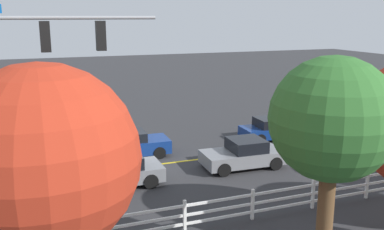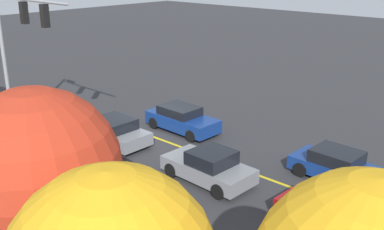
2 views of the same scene
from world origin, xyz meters
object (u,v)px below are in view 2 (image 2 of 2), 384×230
(tree_4, at_px, (37,172))
(car_3, at_px, (338,215))
(car_2, at_px, (182,119))
(car_0, at_px, (339,167))
(car_1, at_px, (209,167))
(car_4, at_px, (113,131))

(tree_4, bearing_deg, car_3, -115.63)
(car_2, relative_size, car_3, 1.05)
(car_0, distance_m, car_3, 4.08)
(car_1, xyz_separation_m, car_2, (4.90, -3.49, 0.02))
(car_1, height_order, car_3, car_3)
(car_1, height_order, tree_4, tree_4)
(car_0, height_order, car_3, car_3)
(car_2, bearing_deg, car_3, -16.88)
(tree_4, bearing_deg, car_2, -61.02)
(car_1, height_order, car_4, car_1)
(car_2, height_order, car_3, car_3)
(car_3, distance_m, car_4, 12.00)
(car_1, distance_m, car_4, 6.29)
(car_3, distance_m, tree_4, 9.89)
(car_0, bearing_deg, car_3, -63.25)
(car_1, relative_size, car_3, 1.00)
(car_3, bearing_deg, car_0, -62.13)
(car_1, bearing_deg, tree_4, 103.20)
(car_2, bearing_deg, car_0, 2.73)
(car_4, bearing_deg, car_0, -159.37)
(car_0, distance_m, car_4, 10.98)
(car_0, distance_m, car_1, 5.46)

